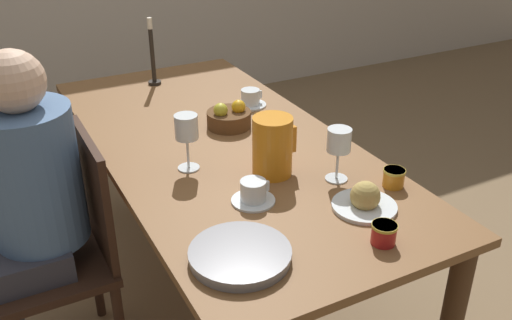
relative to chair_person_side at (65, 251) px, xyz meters
name	(u,v)px	position (x,y,z in m)	size (l,w,h in m)	color
ground_plane	(226,294)	(0.62, 0.05, -0.48)	(20.00, 20.00, 0.00)	#7F6647
dining_table	(222,164)	(0.62, 0.05, 0.16)	(0.86, 1.84, 0.73)	brown
chair_person_side	(65,251)	(0.00, 0.00, 0.00)	(0.42, 0.42, 0.88)	#331E14
person_seated	(25,198)	(-0.08, 0.02, 0.23)	(0.39, 0.41, 1.18)	#33333D
red_pitcher	(272,146)	(0.67, -0.25, 0.36)	(0.16, 0.13, 0.20)	orange
wine_glass_water	(186,129)	(0.43, -0.09, 0.40)	(0.08, 0.08, 0.20)	white
wine_glass_juice	(339,143)	(0.83, -0.38, 0.38)	(0.08, 0.08, 0.18)	white
teacup_near_person	(253,193)	(0.53, -0.38, 0.28)	(0.14, 0.14, 0.07)	silver
teacup_across	(250,99)	(0.88, 0.32, 0.28)	(0.14, 0.14, 0.07)	silver
serving_tray	(240,255)	(0.37, -0.62, 0.27)	(0.27, 0.27, 0.03)	gray
bread_plate	(365,200)	(0.81, -0.56, 0.28)	(0.20, 0.20, 0.09)	silver
jam_jar_amber	(384,233)	(0.74, -0.73, 0.29)	(0.07, 0.07, 0.06)	#A81E1E
jam_jar_red	(394,177)	(0.97, -0.50, 0.29)	(0.07, 0.07, 0.06)	#C67A1E
fruit_bowl	(229,117)	(0.70, 0.16, 0.29)	(0.17, 0.17, 0.11)	brown
candlestick_tall	(153,59)	(0.60, 0.77, 0.37)	(0.06, 0.06, 0.31)	black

